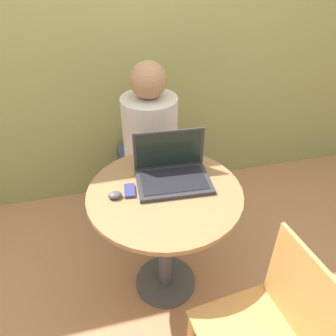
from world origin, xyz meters
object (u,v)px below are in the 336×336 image
object	(u,v)px
person_seated	(149,159)
cell_phone	(130,191)
laptop	(172,171)
chair_empty	(265,331)

from	to	relation	value
person_seated	cell_phone	bearing A→B (deg)	-108.72
laptop	person_seated	world-z (taller)	person_seated
cell_phone	person_seated	distance (m)	0.69
cell_phone	chair_empty	world-z (taller)	chair_empty
chair_empty	person_seated	distance (m)	1.30
laptop	person_seated	size ratio (longest dim) A/B	0.32
person_seated	laptop	bearing A→B (deg)	-87.79
cell_phone	person_seated	world-z (taller)	person_seated
chair_empty	laptop	bearing A→B (deg)	106.47
cell_phone	chair_empty	xyz separation A→B (m)	(0.44, -0.66, -0.31)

